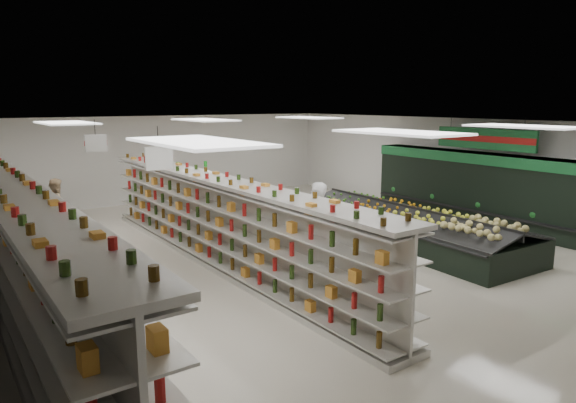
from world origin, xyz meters
TOP-DOWN VIEW (x-y plane):
  - floor at (0.00, 0.00)m, footprint 16.00×16.00m
  - ceiling at (0.00, 0.00)m, footprint 14.00×16.00m
  - wall_back at (0.00, 8.00)m, footprint 14.00×0.02m
  - wall_right at (7.00, 0.00)m, footprint 0.02×16.00m
  - produce_wall_case at (6.53, -1.50)m, footprint 0.93×8.00m
  - aisle_sign_near at (-3.80, -2.00)m, footprint 0.52×0.06m
  - aisle_sign_far at (-3.80, 2.00)m, footprint 0.52×0.06m
  - hortifruti_banner at (6.25, -1.50)m, footprint 0.12×3.20m
  - gondola_left at (-5.95, -0.50)m, footprint 1.06×13.05m
  - gondola_center at (-1.75, -0.16)m, footprint 0.93×11.64m
  - produce_island at (3.22, -1.44)m, footprint 2.73×6.84m
  - soda_endcap at (0.15, 5.48)m, footprint 1.45×1.20m
  - shopper_main at (-0.12, -1.72)m, footprint 0.85×0.75m
  - shopper_background at (-4.20, 5.00)m, footprint 0.52×0.80m

SIDE VIEW (x-z plane):
  - floor at x=0.00m, z-range 0.00..0.00m
  - produce_island at x=3.22m, z-range -0.05..0.96m
  - soda_endcap at x=0.15m, z-range -0.02..1.58m
  - shopper_background at x=-4.20m, z-range 0.00..1.59m
  - gondola_center at x=-1.75m, z-range -0.08..1.93m
  - shopper_main at x=-0.12m, z-range 0.00..1.97m
  - gondola_left at x=-5.95m, z-range -0.09..2.17m
  - produce_wall_case at x=6.53m, z-range 0.14..2.34m
  - wall_back at x=0.00m, z-range 0.00..3.20m
  - wall_right at x=7.00m, z-range 0.00..3.20m
  - hortifruti_banner at x=6.25m, z-range 2.18..3.13m
  - aisle_sign_near at x=-3.80m, z-range 2.38..3.13m
  - aisle_sign_far at x=-3.80m, z-range 2.38..3.13m
  - ceiling at x=0.00m, z-range 3.19..3.21m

